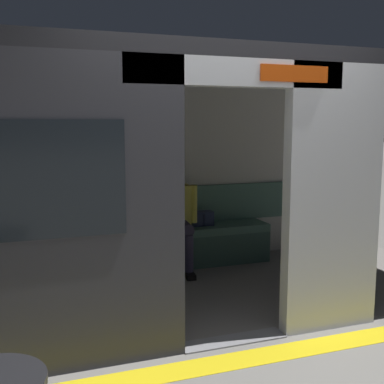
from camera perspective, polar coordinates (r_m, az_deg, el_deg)
name	(u,v)px	position (r m, az deg, el deg)	size (l,w,h in m)	color
ground_plane	(233,341)	(3.97, 4.86, -16.98)	(60.00, 60.00, 0.00)	gray
platform_edge_strip	(251,358)	(3.73, 6.88, -18.74)	(8.00, 0.24, 0.01)	yellow
train_car	(183,146)	(4.58, -1.09, 5.45)	(6.40, 2.50, 2.26)	silver
bench_seat	(162,239)	(5.62, -3.57, -5.51)	(2.63, 0.44, 0.47)	#4C7566
person_seated	(175,211)	(5.54, -2.04, -2.23)	(0.55, 0.70, 1.19)	#D8CC4C
handbag	(202,218)	(5.79, 1.17, -3.11)	(0.26, 0.15, 0.17)	#262D4C
book	(146,229)	(5.58, -5.36, -4.32)	(0.15, 0.22, 0.03)	#B22D2D
grab_pole_door	(169,200)	(3.97, -2.70, -0.91)	(0.04, 0.04, 2.12)	silver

